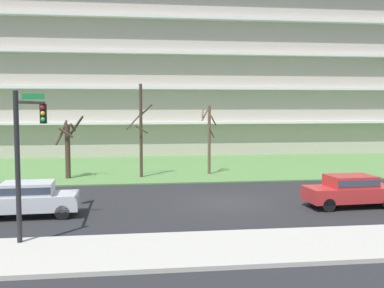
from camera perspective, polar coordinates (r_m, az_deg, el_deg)
name	(u,v)px	position (r m, az deg, el deg)	size (l,w,h in m)	color
ground	(228,202)	(24.83, 4.38, -6.94)	(160.00, 160.00, 0.00)	#232326
sidewalk_curb_near	(276,246)	(17.30, 10.08, -11.92)	(80.00, 4.00, 0.15)	#ADA89E
grass_lawn_strip	(192,167)	(38.44, -0.02, -2.73)	(80.00, 16.00, 0.08)	#547F42
apartment_building	(175,59)	(51.76, -2.07, 10.14)	(47.14, 11.96, 19.85)	#B2A899
tree_far_left	(68,146)	(33.01, -14.66, -0.23)	(1.95, 1.65, 4.29)	#423023
tree_left	(141,130)	(32.60, -6.15, 1.69)	(1.84, 1.52, 6.43)	#423023
tree_center	(209,137)	(33.91, 2.05, 0.80)	(1.16, 1.14, 5.02)	brown
sedan_red_near_left	(350,189)	(24.65, 18.43, -5.19)	(4.50, 2.06, 1.57)	#B22828
sedan_silver_center_left	(28,198)	(22.59, -19.05, -6.09)	(4.47, 1.97, 1.57)	#B7BABF
traffic_signal_mast	(29,135)	(19.70, -18.93, 1.03)	(0.90, 5.82, 5.50)	black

